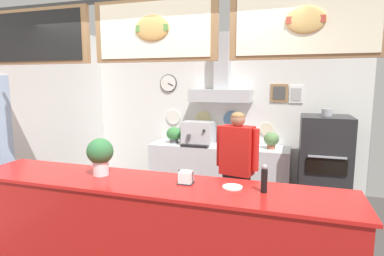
{
  "coord_description": "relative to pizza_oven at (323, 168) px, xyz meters",
  "views": [
    {
      "loc": [
        1.2,
        -2.83,
        1.94
      ],
      "look_at": [
        0.05,
        0.75,
        1.39
      ],
      "focal_mm": 29.56,
      "sensor_mm": 36.0,
      "label": 1
    }
  ],
  "objects": [
    {
      "name": "potted_sage",
      "position": [
        -0.74,
        0.28,
        0.32
      ],
      "size": [
        0.23,
        0.23,
        0.26
      ],
      "color": "#9E563D",
      "rests_on": "back_prep_counter"
    },
    {
      "name": "back_wall_assembly",
      "position": [
        -1.64,
        0.5,
        0.74
      ],
      "size": [
        4.7,
        2.81,
        2.76
      ],
      "color": "gray",
      "rests_on": "ground_plane"
    },
    {
      "name": "napkin_holder",
      "position": [
        -1.32,
        -2.11,
        0.36
      ],
      "size": [
        0.14,
        0.13,
        0.12
      ],
      "color": "#262628",
      "rests_on": "service_counter"
    },
    {
      "name": "shop_worker",
      "position": [
        -1.06,
        -0.96,
        0.11
      ],
      "size": [
        0.53,
        0.3,
        1.59
      ],
      "rotation": [
        0.0,
        0.0,
        2.91
      ],
      "color": "#232328",
      "rests_on": "ground_plane"
    },
    {
      "name": "espresso_machine",
      "position": [
        -1.9,
        0.26,
        0.36
      ],
      "size": [
        0.49,
        0.48,
        0.38
      ],
      "color": "silver",
      "rests_on": "back_prep_counter"
    },
    {
      "name": "pepper_grinder",
      "position": [
        -0.64,
        -2.14,
        0.43
      ],
      "size": [
        0.05,
        0.05,
        0.23
      ],
      "color": "black",
      "rests_on": "service_counter"
    },
    {
      "name": "pizza_oven",
      "position": [
        0.0,
        0.0,
        0.0
      ],
      "size": [
        0.66,
        0.72,
        1.58
      ],
      "color": "#232326",
      "rests_on": "ground_plane"
    },
    {
      "name": "basil_vase",
      "position": [
        -2.17,
        -2.12,
        0.51
      ],
      "size": [
        0.25,
        0.25,
        0.36
      ],
      "color": "silver",
      "rests_on": "service_counter"
    },
    {
      "name": "condiment_plate",
      "position": [
        -0.91,
        -2.11,
        0.32
      ],
      "size": [
        0.17,
        0.17,
        0.01
      ],
      "color": "white",
      "rests_on": "service_counter"
    },
    {
      "name": "back_prep_counter",
      "position": [
        -1.57,
        0.29,
        -0.29
      ],
      "size": [
        2.24,
        0.6,
        0.92
      ],
      "color": "silver",
      "rests_on": "ground_plane"
    },
    {
      "name": "service_counter",
      "position": [
        -1.65,
        -2.18,
        -0.21
      ],
      "size": [
        3.54,
        0.67,
        1.06
      ],
      "color": "#B21916",
      "rests_on": "ground_plane"
    },
    {
      "name": "potted_oregano",
      "position": [
        -2.34,
        0.28,
        0.32
      ],
      "size": [
        0.25,
        0.25,
        0.27
      ],
      "color": "#4C4C51",
      "rests_on": "back_prep_counter"
    }
  ]
}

